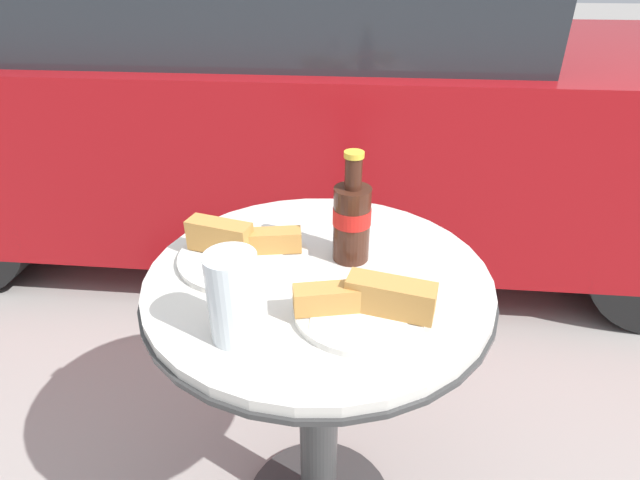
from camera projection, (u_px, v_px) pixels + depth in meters
bistro_table at (319, 356)px, 1.02m from camera, size 0.64×0.64×0.73m
cola_bottle_left at (352, 219)px, 0.92m from camera, size 0.07×0.07×0.21m
drinking_glass at (234, 301)px, 0.73m from camera, size 0.08×0.08×0.14m
lunch_plate_near at (242, 249)px, 0.95m from camera, size 0.25×0.25×0.07m
lunch_plate_far at (364, 304)px, 0.80m from camera, size 0.23×0.21×0.07m
parked_car at (307, 97)px, 2.43m from camera, size 4.41×1.79×1.30m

